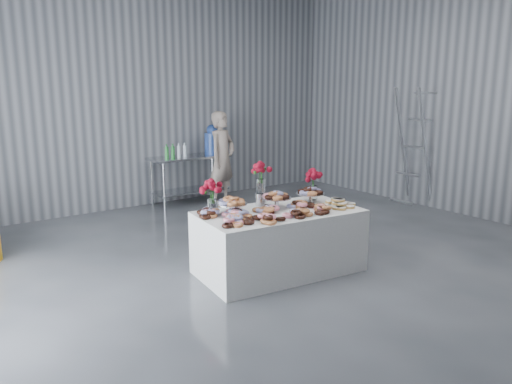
% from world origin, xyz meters
% --- Properties ---
extents(ground, '(9.00, 9.00, 0.00)m').
position_xyz_m(ground, '(0.00, 0.00, 0.00)').
color(ground, '#35373C').
rests_on(ground, ground).
extents(room_walls, '(8.04, 9.04, 4.02)m').
position_xyz_m(room_walls, '(-0.27, 0.07, 2.64)').
color(room_walls, gray).
rests_on(room_walls, ground).
extents(display_table, '(2.00, 1.22, 0.75)m').
position_xyz_m(display_table, '(-0.24, 0.40, 0.38)').
color(display_table, white).
rests_on(display_table, ground).
extents(prep_table, '(1.50, 0.60, 0.90)m').
position_xyz_m(prep_table, '(0.59, 4.10, 0.62)').
color(prep_table, silver).
rests_on(prep_table, ground).
extents(donut_mounds, '(1.89, 1.01, 0.09)m').
position_xyz_m(donut_mounds, '(-0.24, 0.35, 0.80)').
color(donut_mounds, '#C27B47').
rests_on(donut_mounds, display_table).
extents(cake_stand_left, '(0.36, 0.36, 0.17)m').
position_xyz_m(cake_stand_left, '(-0.77, 0.61, 0.89)').
color(cake_stand_left, silver).
rests_on(cake_stand_left, display_table).
extents(cake_stand_mid, '(0.36, 0.36, 0.17)m').
position_xyz_m(cake_stand_mid, '(-0.18, 0.54, 0.89)').
color(cake_stand_mid, silver).
rests_on(cake_stand_mid, display_table).
extents(cake_stand_right, '(0.36, 0.36, 0.17)m').
position_xyz_m(cake_stand_right, '(0.32, 0.48, 0.89)').
color(cake_stand_right, silver).
rests_on(cake_stand_right, display_table).
extents(danish_pile, '(0.48, 0.48, 0.11)m').
position_xyz_m(danish_pile, '(0.48, 0.16, 0.81)').
color(danish_pile, white).
rests_on(danish_pile, display_table).
extents(bouquet_left, '(0.26, 0.26, 0.42)m').
position_xyz_m(bouquet_left, '(-0.96, 0.74, 1.05)').
color(bouquet_left, white).
rests_on(bouquet_left, display_table).
extents(bouquet_right, '(0.26, 0.26, 0.42)m').
position_xyz_m(bouquet_right, '(0.49, 0.61, 1.05)').
color(bouquet_right, white).
rests_on(bouquet_right, display_table).
extents(bouquet_center, '(0.26, 0.26, 0.57)m').
position_xyz_m(bouquet_center, '(-0.25, 0.75, 1.13)').
color(bouquet_center, silver).
rests_on(bouquet_center, display_table).
extents(water_jug, '(0.28, 0.28, 0.55)m').
position_xyz_m(water_jug, '(1.09, 4.10, 1.15)').
color(water_jug, '#3F6AD6').
rests_on(water_jug, prep_table).
extents(drink_bottles, '(0.54, 0.08, 0.27)m').
position_xyz_m(drink_bottles, '(0.27, 4.00, 1.04)').
color(drink_bottles, '#268C33').
rests_on(drink_bottles, prep_table).
extents(person, '(0.74, 0.61, 1.72)m').
position_xyz_m(person, '(1.07, 3.70, 0.86)').
color(person, '#CC8C93').
rests_on(person, ground).
extents(stepladder, '(0.82, 0.54, 2.17)m').
position_xyz_m(stepladder, '(3.75, 1.51, 1.09)').
color(stepladder, silver).
rests_on(stepladder, ground).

